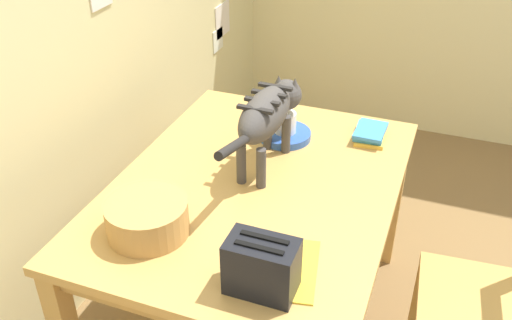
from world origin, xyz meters
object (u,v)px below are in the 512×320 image
cat (268,113)px  saucer_bowl (285,135)px  toaster (262,267)px  coffee_mug (286,122)px  magazine (281,267)px  wooden_chair_far (493,303)px  wicker_basket (147,217)px  dining_table (256,201)px  book_stack (370,133)px

cat → saucer_bowl: bearing=90.0°
saucer_bowl → toaster: toaster is taller
coffee_mug → magazine: size_ratio=0.48×
saucer_bowl → coffee_mug: 0.06m
saucer_bowl → wooden_chair_far: wooden_chair_far is taller
magazine → toaster: (-0.10, 0.02, 0.08)m
magazine → wooden_chair_far: wooden_chair_far is taller
wicker_basket → magazine: bearing=-91.4°
dining_table → cat: cat is taller
magazine → book_stack: (0.87, -0.10, 0.02)m
wicker_basket → toaster: size_ratio=1.33×
cat → book_stack: size_ratio=3.69×
wicker_basket → toaster: (-0.11, -0.43, 0.03)m
dining_table → saucer_bowl: saucer_bowl is taller
cat → wooden_chair_far: 1.03m
magazine → book_stack: 0.87m
cat → toaster: bearing=-70.2°
cat → wooden_chair_far: cat is taller
wicker_basket → toaster: 0.45m
book_stack → toaster: toaster is taller
cat → coffee_mug: bearing=90.0°
magazine → wicker_basket: size_ratio=1.02×
cat → coffee_mug: 0.24m
magazine → wooden_chair_far: bearing=-70.7°
wicker_basket → book_stack: bearing=-32.9°
dining_table → cat: 0.33m
cat → book_stack: bearing=45.1°
wicker_basket → wooden_chair_far: wooden_chair_far is taller
dining_table → cat: (0.16, 0.01, 0.30)m
dining_table → saucer_bowl: (0.35, 0.00, 0.10)m
saucer_bowl → magazine: size_ratio=0.78×
dining_table → cat: bearing=3.4°
cat → magazine: bearing=-65.0°
coffee_mug → toaster: size_ratio=0.65×
toaster → wooden_chair_far: (0.48, -0.68, -0.37)m
cat → coffee_mug: size_ratio=5.26×
book_stack → wooden_chair_far: (-0.49, -0.56, -0.31)m
cat → toaster: 0.70m
toaster → wicker_basket: bearing=75.5°
saucer_bowl → magazine: saucer_bowl is taller
coffee_mug → magazine: coffee_mug is taller
magazine → toaster: 0.13m
cat → wooden_chair_far: size_ratio=0.74×
cat → dining_table: bearing=-84.8°
cat → wooden_chair_far: bearing=-9.0°
book_stack → wooden_chair_far: bearing=-131.2°
dining_table → book_stack: size_ratio=7.15×
saucer_bowl → wicker_basket: size_ratio=0.80×
toaster → wooden_chair_far: bearing=-54.6°
book_stack → toaster: bearing=172.8°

